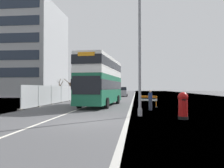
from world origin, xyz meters
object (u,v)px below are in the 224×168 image
at_px(lamppost_foreground, 140,52).
at_px(car_receding_far, 110,91).
at_px(double_decker_bus, 101,81).
at_px(car_receding_mid, 123,92).
at_px(pedestrian_at_kerb, 150,100).
at_px(car_oncoming_near, 94,93).
at_px(roadworks_barrier, 148,100).
at_px(red_pillar_postbox, 183,104).

relative_size(lamppost_foreground, car_receding_far, 2.25).
xyz_separation_m(double_decker_bus, car_receding_far, (-3.29, 35.37, -1.64)).
xyz_separation_m(car_receding_mid, car_receding_far, (-3.97, 9.57, 0.02)).
bearing_deg(car_receding_mid, pedestrian_at_kerb, -82.20).
relative_size(car_oncoming_near, car_receding_far, 0.98).
height_order(car_oncoming_near, car_receding_mid, car_oncoming_near).
distance_m(double_decker_bus, roadworks_barrier, 5.38).
bearing_deg(red_pillar_postbox, car_receding_mid, 99.13).
bearing_deg(car_oncoming_near, roadworks_barrier, -63.99).
height_order(red_pillar_postbox, car_receding_mid, car_receding_mid).
bearing_deg(car_receding_far, pedestrian_at_kerb, -78.48).
bearing_deg(car_oncoming_near, lamppost_foreground, -72.54).
height_order(red_pillar_postbox, car_receding_far, car_receding_far).
bearing_deg(red_pillar_postbox, pedestrian_at_kerb, 106.36).
distance_m(red_pillar_postbox, car_receding_mid, 36.12).
bearing_deg(lamppost_foreground, car_oncoming_near, 107.46).
distance_m(car_oncoming_near, pedestrian_at_kerb, 22.53).
distance_m(red_pillar_postbox, car_receding_far, 46.27).
relative_size(double_decker_bus, car_receding_far, 2.79).
bearing_deg(pedestrian_at_kerb, double_decker_bus, 137.27).
bearing_deg(lamppost_foreground, double_decker_bus, 114.46).
relative_size(double_decker_bus, red_pillar_postbox, 6.92).
bearing_deg(lamppost_foreground, red_pillar_postbox, -27.06).
xyz_separation_m(car_oncoming_near, car_receding_far, (0.63, 19.08, 0.00)).
relative_size(red_pillar_postbox, car_receding_far, 0.40).
bearing_deg(pedestrian_at_kerb, lamppost_foreground, -102.73).
distance_m(roadworks_barrier, car_receding_far, 37.79).
bearing_deg(car_receding_mid, red_pillar_postbox, -80.87).
height_order(car_oncoming_near, car_receding_far, car_oncoming_near).
distance_m(lamppost_foreground, pedestrian_at_kerb, 5.43).
distance_m(roadworks_barrier, car_oncoming_near, 19.84).
distance_m(roadworks_barrier, pedestrian_at_kerb, 2.93).
relative_size(double_decker_bus, car_oncoming_near, 2.84).
bearing_deg(pedestrian_at_kerb, roadworks_barrier, 91.01).
xyz_separation_m(car_receding_mid, pedestrian_at_kerb, (4.15, -30.26, -0.13)).
relative_size(car_receding_mid, car_receding_far, 1.10).
height_order(roadworks_barrier, car_oncoming_near, car_oncoming_near).
distance_m(car_receding_far, pedestrian_at_kerb, 40.66).
distance_m(lamppost_foreground, car_receding_far, 44.66).
relative_size(lamppost_foreground, car_oncoming_near, 2.29).
xyz_separation_m(car_oncoming_near, car_receding_mid, (4.61, 9.51, -0.02)).
bearing_deg(car_oncoming_near, pedestrian_at_kerb, -67.13).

